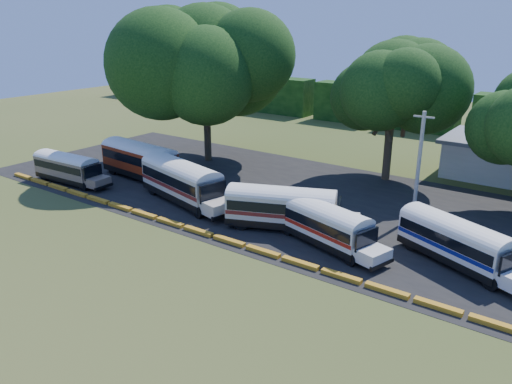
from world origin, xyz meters
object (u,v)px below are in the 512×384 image
Objects in this scene: bus_cream_west at (183,180)px; bus_white_red at (325,222)px; tree_west at (205,56)px; bus_beige at (68,166)px; bus_red at (141,158)px.

bus_cream_west is 1.20× the size of bus_white_red.
bus_white_red is 27.12m from tree_west.
tree_west reaches higher than bus_cream_west.
bus_white_red is at bearing 1.10° from bus_beige.
tree_west is (0.80, 9.34, 9.57)m from bus_red.
bus_red is at bearing -94.92° from tree_west.
bus_white_red is 0.56× the size of tree_west.
bus_red is (4.79, 5.21, 0.42)m from bus_beige.
tree_west is (-7.44, 11.94, 9.59)m from bus_cream_west.
bus_beige is at bearing -127.43° from bus_red.
bus_cream_west is at bearing -12.36° from bus_red.
bus_beige is 13.30m from bus_cream_west.
bus_red reaches higher than bus_beige.
bus_beige is 18.52m from tree_west.
tree_west is at bearing 166.48° from bus_white_red.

